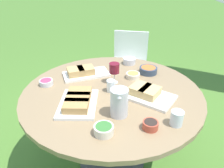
# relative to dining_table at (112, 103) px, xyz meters

# --- Properties ---
(ground_plane) EXTENTS (40.00, 40.00, 0.00)m
(ground_plane) POSITION_rel_dining_table_xyz_m (0.00, 0.00, -0.66)
(ground_plane) COLOR #4C7A2D
(dining_table) EXTENTS (1.39, 1.39, 0.78)m
(dining_table) POSITION_rel_dining_table_xyz_m (0.00, 0.00, 0.00)
(dining_table) COLOR #4C4C51
(dining_table) RESTS_ON ground_plane
(chair_near_right) EXTENTS (0.48, 0.50, 0.89)m
(chair_near_right) POSITION_rel_dining_table_xyz_m (-1.19, 0.19, -0.14)
(chair_near_right) COLOR white
(chair_near_right) RESTS_ON ground_plane
(water_pitcher) EXTENTS (0.12, 0.12, 0.19)m
(water_pitcher) POSITION_rel_dining_table_xyz_m (0.30, 0.05, 0.21)
(water_pitcher) COLOR silver
(water_pitcher) RESTS_ON dining_table
(wine_glass) EXTENTS (0.08, 0.08, 0.17)m
(wine_glass) POSITION_rel_dining_table_xyz_m (-0.13, 0.01, 0.24)
(wine_glass) COLOR silver
(wine_glass) RESTS_ON dining_table
(platter_bread_main) EXTENTS (0.36, 0.26, 0.07)m
(platter_bread_main) POSITION_rel_dining_table_xyz_m (0.20, -0.23, 0.15)
(platter_bread_main) COLOR white
(platter_bread_main) RESTS_ON dining_table
(platter_charcuterie) EXTENTS (0.39, 0.42, 0.08)m
(platter_charcuterie) POSITION_rel_dining_table_xyz_m (0.08, 0.26, 0.15)
(platter_charcuterie) COLOR white
(platter_charcuterie) RESTS_ON dining_table
(platter_sandwich_side) EXTENTS (0.32, 0.44, 0.08)m
(platter_sandwich_side) POSITION_rel_dining_table_xyz_m (-0.25, -0.26, 0.15)
(platter_sandwich_side) COLOR white
(platter_sandwich_side) RESTS_ON dining_table
(bowl_fries) EXTENTS (0.12, 0.12, 0.04)m
(bowl_fries) POSITION_rel_dining_table_xyz_m (-0.23, 0.17, 0.14)
(bowl_fries) COLOR beige
(bowl_fries) RESTS_ON dining_table
(bowl_salad) EXTENTS (0.12, 0.12, 0.05)m
(bowl_salad) POSITION_rel_dining_table_xyz_m (0.49, -0.03, 0.15)
(bowl_salad) COLOR beige
(bowl_salad) RESTS_ON dining_table
(bowl_olives) EXTENTS (0.09, 0.09, 0.05)m
(bowl_olives) POSITION_rel_dining_table_xyz_m (0.43, 0.24, 0.14)
(bowl_olives) COLOR #B74733
(bowl_olives) RESTS_ON dining_table
(bowl_dip_red) EXTENTS (0.11, 0.11, 0.04)m
(bowl_dip_red) POSITION_rel_dining_table_xyz_m (-0.08, -0.54, 0.14)
(bowl_dip_red) COLOR silver
(bowl_dip_red) RESTS_ON dining_table
(bowl_dip_cream) EXTENTS (0.12, 0.12, 0.06)m
(bowl_dip_cream) POSITION_rel_dining_table_xyz_m (-0.52, 0.16, 0.15)
(bowl_dip_cream) COLOR silver
(bowl_dip_cream) RESTS_ON dining_table
(bowl_roasted_veg) EXTENTS (0.16, 0.16, 0.06)m
(bowl_roasted_veg) POSITION_rel_dining_table_xyz_m (-0.32, 0.32, 0.15)
(bowl_roasted_veg) COLOR #334256
(bowl_roasted_veg) RESTS_ON dining_table
(cup_water_near) EXTENTS (0.08, 0.08, 0.10)m
(cup_water_near) POSITION_rel_dining_table_xyz_m (0.39, 0.40, 0.16)
(cup_water_near) COLOR silver
(cup_water_near) RESTS_ON dining_table
(cup_water_far) EXTENTS (0.06, 0.06, 0.09)m
(cup_water_far) POSITION_rel_dining_table_xyz_m (0.01, -0.01, 0.16)
(cup_water_far) COLOR silver
(cup_water_far) RESTS_ON dining_table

